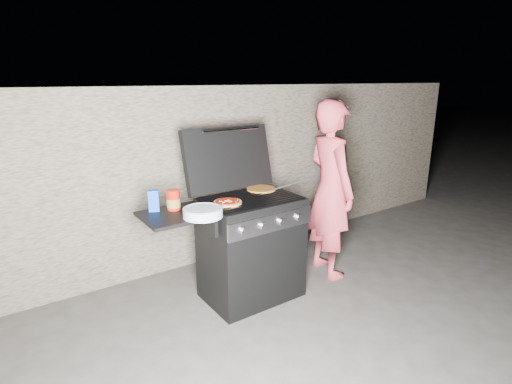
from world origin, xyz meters
TOP-DOWN VIEW (x-y plane):
  - ground at (0.00, 0.00)m, footprint 50.00×50.00m
  - stone_wall at (0.00, 1.05)m, footprint 8.00×0.35m
  - gas_grill at (-0.25, 0.00)m, footprint 1.34×0.79m
  - pizza_topped at (-0.25, -0.03)m, footprint 0.24×0.24m
  - pizza_plain at (0.21, 0.15)m, footprint 0.26×0.26m
  - sauce_jar at (-0.65, 0.09)m, footprint 0.13×0.13m
  - blue_carton at (-0.78, 0.14)m, footprint 0.09×0.07m
  - plate_stack at (-0.54, -0.18)m, footprint 0.31×0.31m
  - person at (0.88, -0.04)m, footprint 0.53×0.69m
  - tongs at (0.39, 0.00)m, footprint 0.49×0.12m

SIDE VIEW (x-z plane):
  - ground at x=0.00m, z-range 0.00..0.00m
  - gas_grill at x=-0.25m, z-range 0.00..0.91m
  - person at x=0.88m, z-range 0.00..1.69m
  - stone_wall at x=0.00m, z-range 0.00..1.80m
  - pizza_plain at x=0.21m, z-range 0.91..0.92m
  - pizza_topped at x=-0.25m, z-range 0.91..0.94m
  - plate_stack at x=-0.54m, z-range 0.90..0.97m
  - tongs at x=0.39m, z-range 0.91..1.01m
  - sauce_jar at x=-0.65m, z-range 0.90..1.06m
  - blue_carton at x=-0.78m, z-range 0.90..1.07m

